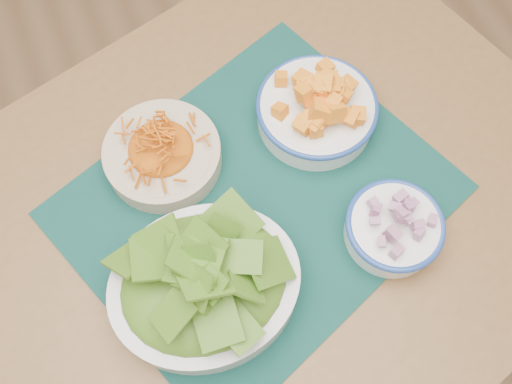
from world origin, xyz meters
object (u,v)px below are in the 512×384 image
squash_bowl (317,104)px  lettuce_bowl (204,282)px  carrot_bowl (162,152)px  table (215,261)px  onion_bowl (394,226)px  placemat (256,200)px

squash_bowl → lettuce_bowl: (-0.27, -0.21, 0.01)m
carrot_bowl → table: bearing=-82.5°
lettuce_bowl → onion_bowl: (0.29, -0.02, -0.02)m
carrot_bowl → lettuce_bowl: bearing=-92.8°
carrot_bowl → squash_bowl: (0.26, -0.02, 0.02)m
squash_bowl → onion_bowl: bearing=-84.9°
placemat → carrot_bowl: 0.17m
table → placemat: (0.09, 0.04, 0.10)m
carrot_bowl → onion_bowl: (0.28, -0.25, 0.01)m
carrot_bowl → squash_bowl: squash_bowl is taller
carrot_bowl → onion_bowl: 0.37m
lettuce_bowl → onion_bowl: bearing=-2.0°
table → squash_bowl: (0.24, 0.14, 0.15)m
table → onion_bowl: (0.26, -0.09, 0.14)m
placemat → squash_bowl: (0.15, 0.10, 0.05)m
onion_bowl → carrot_bowl: bearing=138.0°
placemat → onion_bowl: bearing=-59.0°
placemat → squash_bowl: squash_bowl is taller
carrot_bowl → squash_bowl: bearing=-4.7°
squash_bowl → placemat: bearing=-146.4°
table → lettuce_bowl: bearing=-130.6°
carrot_bowl → onion_bowl: onion_bowl is taller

